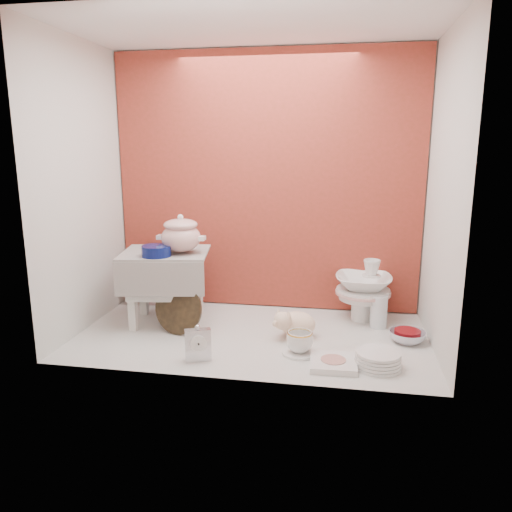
{
  "coord_description": "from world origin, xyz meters",
  "views": [
    {
      "loc": [
        0.44,
        -2.38,
        0.98
      ],
      "look_at": [
        0.02,
        0.02,
        0.42
      ],
      "focal_mm": 34.67,
      "sensor_mm": 36.0,
      "label": 1
    }
  ],
  "objects_px": {
    "floral_platter": "(153,275)",
    "porcelain_tower": "(363,290)",
    "crystal_bowl": "(407,337)",
    "mantel_clock": "(198,343)",
    "plush_pig": "(297,323)",
    "soup_tureen": "(181,234)",
    "blue_white_vase": "(182,288)",
    "step_stool": "(167,287)",
    "dinner_plate_stack": "(378,359)",
    "gold_rim_teacup": "(300,342)"
  },
  "relations": [
    {
      "from": "step_stool",
      "to": "mantel_clock",
      "type": "relative_size",
      "value": 2.67
    },
    {
      "from": "soup_tureen",
      "to": "mantel_clock",
      "type": "xyz_separation_m",
      "value": [
        0.21,
        -0.44,
        -0.42
      ]
    },
    {
      "from": "mantel_clock",
      "to": "dinner_plate_stack",
      "type": "relative_size",
      "value": 0.8
    },
    {
      "from": "dinner_plate_stack",
      "to": "porcelain_tower",
      "type": "distance_m",
      "value": 0.63
    },
    {
      "from": "mantel_clock",
      "to": "dinner_plate_stack",
      "type": "height_order",
      "value": "mantel_clock"
    },
    {
      "from": "crystal_bowl",
      "to": "porcelain_tower",
      "type": "bearing_deg",
      "value": 126.54
    },
    {
      "from": "soup_tureen",
      "to": "gold_rim_teacup",
      "type": "distance_m",
      "value": 0.85
    },
    {
      "from": "floral_platter",
      "to": "porcelain_tower",
      "type": "xyz_separation_m",
      "value": [
        1.26,
        -0.06,
        -0.01
      ]
    },
    {
      "from": "floral_platter",
      "to": "plush_pig",
      "type": "height_order",
      "value": "floral_platter"
    },
    {
      "from": "floral_platter",
      "to": "soup_tureen",
      "type": "bearing_deg",
      "value": -46.13
    },
    {
      "from": "step_stool",
      "to": "mantel_clock",
      "type": "distance_m",
      "value": 0.57
    },
    {
      "from": "mantel_clock",
      "to": "plush_pig",
      "type": "xyz_separation_m",
      "value": [
        0.42,
        0.37,
        -0.01
      ]
    },
    {
      "from": "dinner_plate_stack",
      "to": "crystal_bowl",
      "type": "relative_size",
      "value": 1.18
    },
    {
      "from": "step_stool",
      "to": "gold_rim_teacup",
      "type": "distance_m",
      "value": 0.84
    },
    {
      "from": "floral_platter",
      "to": "crystal_bowl",
      "type": "xyz_separation_m",
      "value": [
        1.48,
        -0.35,
        -0.16
      ]
    },
    {
      "from": "step_stool",
      "to": "gold_rim_teacup",
      "type": "height_order",
      "value": "step_stool"
    },
    {
      "from": "step_stool",
      "to": "soup_tureen",
      "type": "bearing_deg",
      "value": -21.04
    },
    {
      "from": "gold_rim_teacup",
      "to": "dinner_plate_stack",
      "type": "xyz_separation_m",
      "value": [
        0.36,
        -0.08,
        -0.02
      ]
    },
    {
      "from": "blue_white_vase",
      "to": "mantel_clock",
      "type": "xyz_separation_m",
      "value": [
        0.3,
        -0.7,
        -0.04
      ]
    },
    {
      "from": "floral_platter",
      "to": "dinner_plate_stack",
      "type": "xyz_separation_m",
      "value": [
        1.31,
        -0.67,
        -0.15
      ]
    },
    {
      "from": "blue_white_vase",
      "to": "porcelain_tower",
      "type": "height_order",
      "value": "porcelain_tower"
    },
    {
      "from": "porcelain_tower",
      "to": "mantel_clock",
      "type": "bearing_deg",
      "value": -138.11
    },
    {
      "from": "mantel_clock",
      "to": "soup_tureen",
      "type": "bearing_deg",
      "value": 93.82
    },
    {
      "from": "gold_rim_teacup",
      "to": "floral_platter",
      "type": "bearing_deg",
      "value": 148.34
    },
    {
      "from": "step_stool",
      "to": "soup_tureen",
      "type": "relative_size",
      "value": 1.83
    },
    {
      "from": "blue_white_vase",
      "to": "dinner_plate_stack",
      "type": "bearing_deg",
      "value": -29.51
    },
    {
      "from": "step_stool",
      "to": "crystal_bowl",
      "type": "height_order",
      "value": "step_stool"
    },
    {
      "from": "crystal_bowl",
      "to": "soup_tureen",
      "type": "bearing_deg",
      "value": 177.58
    },
    {
      "from": "step_stool",
      "to": "plush_pig",
      "type": "height_order",
      "value": "step_stool"
    },
    {
      "from": "plush_pig",
      "to": "porcelain_tower",
      "type": "bearing_deg",
      "value": 25.34
    },
    {
      "from": "dinner_plate_stack",
      "to": "crystal_bowl",
      "type": "distance_m",
      "value": 0.36
    },
    {
      "from": "soup_tureen",
      "to": "blue_white_vase",
      "type": "xyz_separation_m",
      "value": [
        -0.09,
        0.26,
        -0.38
      ]
    },
    {
      "from": "step_stool",
      "to": "dinner_plate_stack",
      "type": "distance_m",
      "value": 1.2
    },
    {
      "from": "crystal_bowl",
      "to": "dinner_plate_stack",
      "type": "bearing_deg",
      "value": -117.15
    },
    {
      "from": "plush_pig",
      "to": "floral_platter",
      "type": "bearing_deg",
      "value": 140.73
    },
    {
      "from": "step_stool",
      "to": "gold_rim_teacup",
      "type": "bearing_deg",
      "value": -31.71
    },
    {
      "from": "floral_platter",
      "to": "gold_rim_teacup",
      "type": "height_order",
      "value": "floral_platter"
    },
    {
      "from": "step_stool",
      "to": "blue_white_vase",
      "type": "relative_size",
      "value": 1.8
    },
    {
      "from": "step_stool",
      "to": "floral_platter",
      "type": "height_order",
      "value": "step_stool"
    },
    {
      "from": "soup_tureen",
      "to": "crystal_bowl",
      "type": "xyz_separation_m",
      "value": [
        1.19,
        -0.05,
        -0.48
      ]
    },
    {
      "from": "blue_white_vase",
      "to": "porcelain_tower",
      "type": "distance_m",
      "value": 1.06
    },
    {
      "from": "porcelain_tower",
      "to": "floral_platter",
      "type": "bearing_deg",
      "value": 177.07
    },
    {
      "from": "gold_rim_teacup",
      "to": "dinner_plate_stack",
      "type": "distance_m",
      "value": 0.37
    },
    {
      "from": "blue_white_vase",
      "to": "gold_rim_teacup",
      "type": "bearing_deg",
      "value": -35.8
    },
    {
      "from": "crystal_bowl",
      "to": "blue_white_vase",
      "type": "bearing_deg",
      "value": 166.43
    },
    {
      "from": "blue_white_vase",
      "to": "plush_pig",
      "type": "xyz_separation_m",
      "value": [
        0.72,
        -0.33,
        -0.06
      ]
    },
    {
      "from": "dinner_plate_stack",
      "to": "crystal_bowl",
      "type": "bearing_deg",
      "value": 62.85
    },
    {
      "from": "gold_rim_teacup",
      "to": "porcelain_tower",
      "type": "height_order",
      "value": "porcelain_tower"
    },
    {
      "from": "soup_tureen",
      "to": "step_stool",
      "type": "bearing_deg",
      "value": 168.85
    },
    {
      "from": "soup_tureen",
      "to": "gold_rim_teacup",
      "type": "height_order",
      "value": "soup_tureen"
    }
  ]
}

